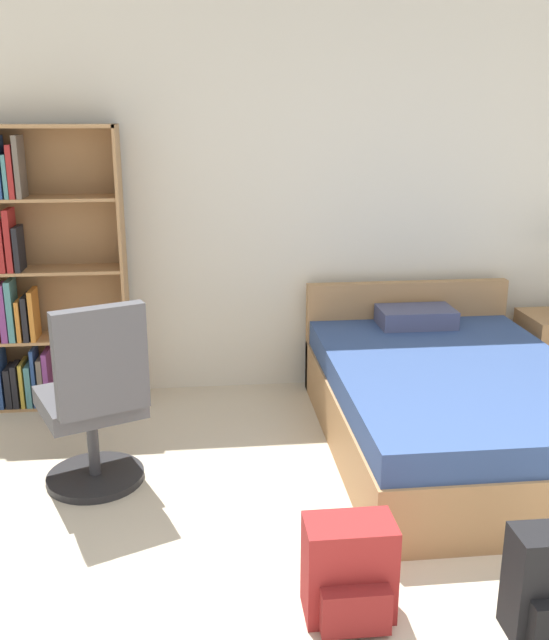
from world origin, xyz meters
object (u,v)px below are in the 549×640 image
backpack_red (349,572)px  backpack_black (549,587)px  office_chair (95,405)px  bookshelf (37,278)px  bed (449,402)px

backpack_red → backpack_black: bearing=-14.7°
office_chair → backpack_black: (1.81, -1.28, -0.27)m
bookshelf → backpack_black: (2.30, -2.46, -0.66)m
bed → backpack_black: size_ratio=4.77×
office_chair → backpack_black: 2.23m
bed → backpack_black: bearing=-96.3°
bookshelf → bed: size_ratio=0.88×
bed → office_chair: size_ratio=2.00×
office_chair → backpack_black: office_chair is taller
backpack_red → bed: bearing=57.6°
bookshelf → backpack_black: size_ratio=4.20×
backpack_black → bed: bearing=83.7°
bed → backpack_red: 1.66m
bookshelf → office_chair: bookshelf is taller
office_chair → backpack_red: (1.09, -1.09, -0.28)m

